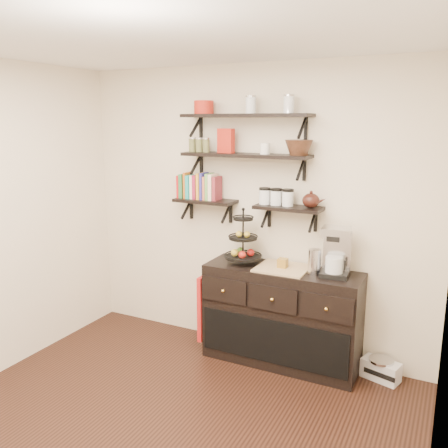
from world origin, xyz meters
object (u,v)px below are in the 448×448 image
fruit_stand (243,245)px  radio (381,369)px  sideboard (281,316)px  coffee_maker (336,252)px

fruit_stand → radio: fruit_stand is taller
sideboard → radio: bearing=6.3°
radio → fruit_stand: bearing=-159.5°
sideboard → fruit_stand: bearing=179.5°
fruit_stand → coffee_maker: (0.85, 0.03, 0.03)m
radio → coffee_maker: bearing=-154.6°
fruit_stand → coffee_maker: bearing=1.7°
sideboard → coffee_maker: 0.80m
fruit_stand → radio: 1.60m
coffee_maker → sideboard: bearing=177.6°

